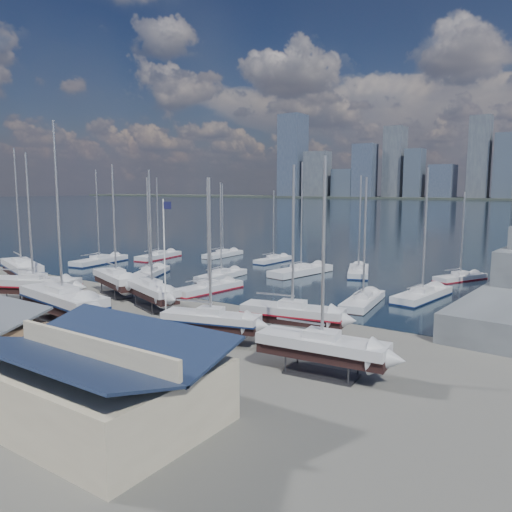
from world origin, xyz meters
The scene contains 25 objects.
ground centered at (0.00, -10.00, 0.00)m, with size 1400.00×1400.00×0.00m, color #605E59.
shed_blue centered at (16.00, -26.00, 2.42)m, with size 13.65×9.45×4.71m.
sailboat_cradle_0 centered at (-24.26, -6.27, 2.16)m, with size 11.44×6.47×17.70m.
sailboat_cradle_1 centered at (-12.50, -11.87, 2.09)m, with size 10.39×6.81×16.35m.
sailboat_cradle_2 centered at (-8.20, -4.05, 2.04)m, with size 9.65×5.75×15.29m.
sailboat_cradle_3 centered at (-2.76, -14.98, 2.20)m, with size 11.99×4.97×18.59m.
sailboat_cradle_4 centered at (0.10, -6.33, 2.00)m, with size 9.06×5.39×14.43m.
sailboat_cradle_5 centered at (12.61, -11.92, 1.94)m, with size 8.48×4.37×13.42m.
sailboat_cradle_6 centered at (17.12, -6.47, 1.99)m, with size 9.20×4.14×14.49m.
sailboat_cradle_7 centered at (23.29, -13.18, 2.01)m, with size 9.10×3.28×14.66m.
sailboat_moored_0 centered at (-30.31, 11.01, 0.31)m, with size 4.64×11.22×16.28m.
sailboat_moored_1 centered at (-26.45, 20.89, 0.31)m, with size 4.05×10.38×15.12m.
sailboat_moored_2 centered at (-18.48, 29.41, 0.32)m, with size 2.73×9.32×14.02m.
sailboat_moored_3 centered at (-14.36, 7.12, 0.31)m, with size 6.66×10.10×14.73m.
sailboat_moored_4 centered at (-4.80, 11.56, 0.32)m, with size 2.99×9.35×13.97m.
sailboat_moored_5 centered at (-7.09, 28.84, 0.31)m, with size 2.90×8.66×12.76m.
sailboat_moored_6 centered at (-0.56, 3.66, 0.31)m, with size 3.83×9.93×14.47m.
sailboat_moored_7 centered at (2.78, 20.74, 0.32)m, with size 5.22×11.69×17.06m.
sailboat_moored_8 centered at (9.76, 25.47, 0.31)m, with size 6.29×10.42×15.08m.
sailboat_moored_9 centered at (17.75, 7.65, 0.32)m, with size 3.90×9.79×14.38m.
sailboat_moored_10 centered at (22.24, 14.14, 0.31)m, with size 4.35×10.71×15.55m.
sailboat_moored_11 centered at (23.15, 28.97, 0.31)m, with size 5.85×8.64×12.64m.
car_c centered at (2.20, -19.69, 0.73)m, with size 2.43×5.27×1.46m, color gray.
car_d centered at (10.01, -21.71, 0.71)m, with size 1.98×4.88×1.42m, color gray.
flagpole centered at (5.10, -9.36, 6.66)m, with size 1.03×0.12×11.61m.
Camera 1 is at (37.89, -42.49, 12.57)m, focal length 35.00 mm.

